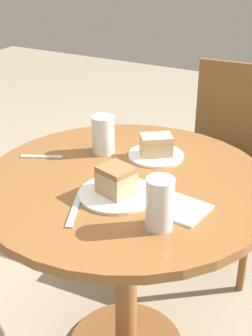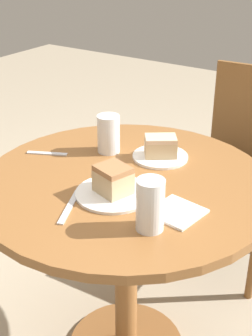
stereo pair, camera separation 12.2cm
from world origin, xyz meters
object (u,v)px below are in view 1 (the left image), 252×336
object	(u,v)px
plate_near	(116,194)
glass_water	(103,137)
chair	(225,163)
plate_far	(156,155)
cake_slice_far	(156,145)
cake_slice_near	(116,180)
glass_lemonade	(160,205)

from	to	relation	value
plate_near	glass_water	world-z (taller)	glass_water
chair	plate_far	bearing A→B (deg)	-101.29
chair	plate_near	size ratio (longest dim) A/B	4.05
glass_water	cake_slice_far	bearing A→B (deg)	16.98
chair	cake_slice_far	xyz separation A→B (m)	(-0.09, -0.61, 0.32)
plate_near	plate_far	size ratio (longest dim) A/B	1.19
plate_near	cake_slice_near	bearing A→B (deg)	0.00
glass_lemonade	plate_near	bearing A→B (deg)	153.26
glass_lemonade	chair	bearing A→B (deg)	96.09
glass_lemonade	glass_water	bearing A→B (deg)	137.95
plate_near	glass_lemonade	xyz separation A→B (m)	(0.19, -0.09, 0.06)
cake_slice_near	glass_lemonade	distance (m)	0.21
plate_far	cake_slice_near	distance (m)	0.31
cake_slice_near	glass_lemonade	xyz separation A→B (m)	(0.19, -0.09, 0.02)
chair	glass_water	xyz separation A→B (m)	(-0.27, -0.67, 0.33)
glass_water	plate_far	bearing A→B (deg)	16.98
chair	cake_slice_near	bearing A→B (deg)	-98.00
glass_lemonade	cake_slice_far	bearing A→B (deg)	116.13
glass_water	plate_near	bearing A→B (deg)	-52.06
plate_far	glass_water	bearing A→B (deg)	-163.02
cake_slice_far	glass_water	distance (m)	0.19
plate_near	plate_far	bearing A→B (deg)	91.87
cake_slice_near	glass_water	size ratio (longest dim) A/B	0.88
plate_far	glass_water	xyz separation A→B (m)	(-0.18, -0.06, 0.06)
chair	plate_near	world-z (taller)	chair
glass_lemonade	glass_water	xyz separation A→B (m)	(-0.38, 0.34, -0.01)
glass_water	glass_lemonade	bearing A→B (deg)	-42.05
chair	plate_far	xyz separation A→B (m)	(-0.09, -0.61, 0.28)
plate_far	glass_lemonade	size ratio (longest dim) A/B	1.32
plate_near	plate_far	world-z (taller)	same
chair	cake_slice_far	size ratio (longest dim) A/B	7.08
plate_far	plate_near	bearing A→B (deg)	-88.13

